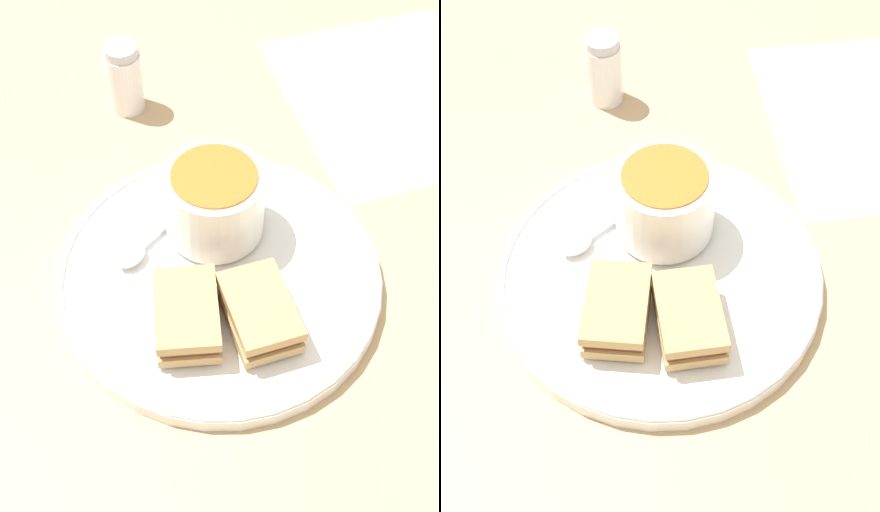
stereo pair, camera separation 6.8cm
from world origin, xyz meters
TOP-DOWN VIEW (x-y plane):
  - ground_plane at (0.00, 0.00)m, footprint 2.40×2.40m
  - plate at (0.00, 0.00)m, footprint 0.32×0.32m
  - soup_bowl at (-0.01, -0.05)m, footprint 0.10×0.10m
  - spoon at (0.07, -0.04)m, footprint 0.09×0.07m
  - sandwich_half_near at (0.05, 0.05)m, footprint 0.08×0.10m
  - sandwich_half_far at (-0.02, 0.07)m, footprint 0.06×0.09m
  - salt_shaker at (0.03, -0.28)m, footprint 0.04×0.04m
  - menu_sheet at (-0.29, -0.20)m, footprint 0.26×0.30m

SIDE VIEW (x-z plane):
  - ground_plane at x=0.00m, z-range 0.00..0.00m
  - menu_sheet at x=-0.29m, z-range 0.00..0.00m
  - plate at x=0.00m, z-range 0.00..0.02m
  - spoon at x=0.07m, z-range 0.02..0.03m
  - sandwich_half_near at x=0.05m, z-range 0.02..0.05m
  - sandwich_half_far at x=-0.02m, z-range 0.02..0.05m
  - salt_shaker at x=0.03m, z-range 0.00..0.09m
  - soup_bowl at x=-0.01m, z-range 0.02..0.10m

